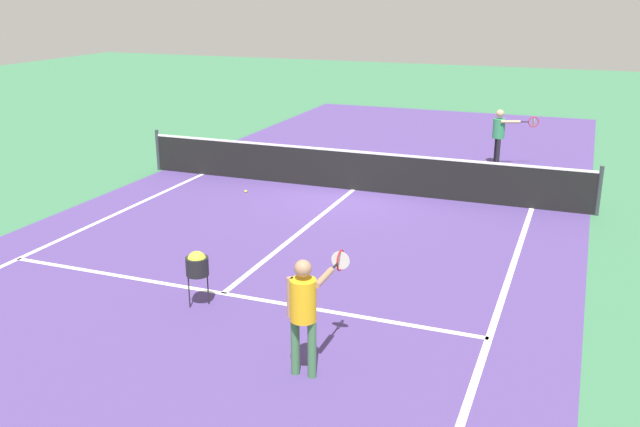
{
  "coord_description": "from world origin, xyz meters",
  "views": [
    {
      "loc": [
        5.05,
        -15.22,
        4.55
      ],
      "look_at": [
        1.05,
        -4.91,
        1.0
      ],
      "focal_mm": 39.2,
      "sensor_mm": 36.0,
      "label": 1
    }
  ],
  "objects_px": {
    "net": "(354,170)",
    "player_far": "(500,131)",
    "player_near": "(304,305)",
    "tennis_ball_near_net": "(246,191)",
    "ball_hopper": "(197,264)"
  },
  "relations": [
    {
      "from": "tennis_ball_near_net",
      "to": "player_near",
      "type": "bearing_deg",
      "value": -57.93
    },
    {
      "from": "player_near",
      "to": "tennis_ball_near_net",
      "type": "bearing_deg",
      "value": 122.07
    },
    {
      "from": "ball_hopper",
      "to": "net",
      "type": "bearing_deg",
      "value": 88.99
    },
    {
      "from": "player_far",
      "to": "ball_hopper",
      "type": "bearing_deg",
      "value": -105.6
    },
    {
      "from": "player_near",
      "to": "tennis_ball_near_net",
      "type": "distance_m",
      "value": 8.33
    },
    {
      "from": "player_far",
      "to": "tennis_ball_near_net",
      "type": "distance_m",
      "value": 7.18
    },
    {
      "from": "net",
      "to": "player_near",
      "type": "relative_size",
      "value": 7.16
    },
    {
      "from": "net",
      "to": "player_near",
      "type": "height_order",
      "value": "player_near"
    },
    {
      "from": "net",
      "to": "player_far",
      "type": "bearing_deg",
      "value": 52.84
    },
    {
      "from": "player_far",
      "to": "ball_hopper",
      "type": "relative_size",
      "value": 1.73
    },
    {
      "from": "net",
      "to": "player_near",
      "type": "xyz_separation_m",
      "value": [
        2.11,
        -8.16,
        0.45
      ]
    },
    {
      "from": "player_near",
      "to": "ball_hopper",
      "type": "bearing_deg",
      "value": 150.97
    },
    {
      "from": "ball_hopper",
      "to": "tennis_ball_near_net",
      "type": "relative_size",
      "value": 13.25
    },
    {
      "from": "net",
      "to": "player_far",
      "type": "distance_m",
      "value": 4.76
    },
    {
      "from": "player_near",
      "to": "player_far",
      "type": "distance_m",
      "value": 11.96
    }
  ]
}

